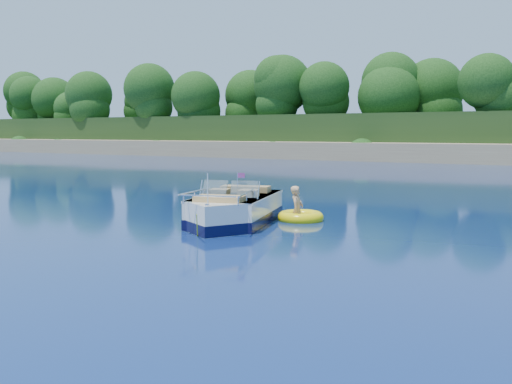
% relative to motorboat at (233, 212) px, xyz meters
% --- Properties ---
extents(ground, '(160.00, 160.00, 0.00)m').
position_rel_motorboat_xyz_m(ground, '(-1.06, -2.32, -0.32)').
color(ground, '#0B194E').
rests_on(ground, ground).
extents(shoreline, '(170.00, 59.00, 6.00)m').
position_rel_motorboat_xyz_m(shoreline, '(-1.06, 61.45, 0.65)').
color(shoreline, '#917354').
rests_on(shoreline, ground).
extents(treeline, '(150.00, 7.12, 8.19)m').
position_rel_motorboat_xyz_m(treeline, '(-1.02, 38.70, 5.22)').
color(treeline, black).
rests_on(treeline, ground).
extents(motorboat, '(2.59, 4.92, 1.67)m').
position_rel_motorboat_xyz_m(motorboat, '(0.00, 0.00, 0.00)').
color(motorboat, white).
rests_on(motorboat, ground).
extents(tow_tube, '(1.58, 1.58, 0.33)m').
position_rel_motorboat_xyz_m(tow_tube, '(1.27, 1.47, -0.24)').
color(tow_tube, yellow).
rests_on(tow_tube, ground).
extents(boy, '(0.44, 0.76, 1.40)m').
position_rel_motorboat_xyz_m(boy, '(1.20, 1.41, -0.32)').
color(boy, tan).
rests_on(boy, ground).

